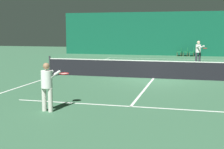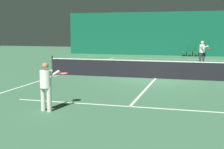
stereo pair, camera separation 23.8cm
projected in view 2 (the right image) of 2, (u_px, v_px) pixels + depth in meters
name	position (u px, v px, depth m)	size (l,w,h in m)	color
ground_plane	(156.00, 78.00, 16.42)	(60.00, 60.00, 0.00)	#386647
backdrop_curtain	(177.00, 34.00, 31.28)	(23.00, 0.12, 4.41)	#0F5138
court_line_baseline_far	(173.00, 59.00, 27.78)	(11.00, 0.10, 0.00)	white
court_line_service_far	(167.00, 66.00, 22.53)	(8.25, 0.10, 0.00)	white
court_line_service_near	(130.00, 107.00, 10.31)	(8.25, 0.10, 0.00)	white
court_line_sideline_left	(60.00, 75.00, 17.87)	(0.10, 23.80, 0.00)	white
court_line_centre	(156.00, 78.00, 16.42)	(0.10, 12.80, 0.00)	white
tennis_net	(156.00, 69.00, 16.35)	(12.00, 0.10, 1.07)	black
player_near	(47.00, 83.00, 9.66)	(0.58, 1.33, 1.52)	beige
player_far	(202.00, 50.00, 23.68)	(0.94, 1.40, 1.74)	#2D2D38
courtside_chair_0	(184.00, 51.00, 30.78)	(0.44, 0.44, 0.84)	brown
courtside_chair_1	(191.00, 51.00, 30.63)	(0.44, 0.44, 0.84)	brown
courtside_chair_2	(197.00, 52.00, 30.47)	(0.44, 0.44, 0.84)	brown
courtside_chair_3	(203.00, 52.00, 30.31)	(0.44, 0.44, 0.84)	brown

